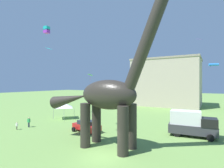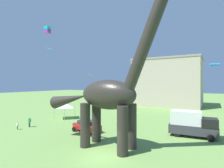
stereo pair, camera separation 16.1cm
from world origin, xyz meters
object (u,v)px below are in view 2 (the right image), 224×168
Objects in this scene: parked_box_truck at (192,124)px; kite_high_right at (214,65)px; festival_canopy_tent at (65,105)px; dinosaur_sculpture at (107,95)px; person_far_spectator at (17,125)px; kite_drifting at (50,49)px; kite_trailing at (47,30)px; kite_mid_center at (90,75)px; person_near_flyer at (29,121)px; parked_sedan_left at (87,126)px; kite_mid_left at (200,39)px.

parked_box_truck is 17.70m from kite_high_right.
parked_box_truck is 22.23m from festival_canopy_tent.
dinosaur_sculpture is 14.21× the size of person_far_spectator.
festival_canopy_tent is 3.51× the size of kite_drifting.
kite_mid_center is at bearing -15.04° from kite_trailing.
parked_box_truck is at bearing -99.09° from kite_high_right.
parked_box_truck is 22.10m from kite_drifting.
kite_high_right is 30.16m from kite_drifting.
dinosaur_sculpture reaches higher than kite_high_right.
person_near_flyer is at bearing -54.60° from kite_trailing.
kite_trailing is at bearing 137.90° from dinosaur_sculpture.
kite_trailing is (-15.08, 5.90, 17.12)m from parked_sedan_left.
festival_canopy_tent is at bearing 160.35° from kite_mid_center.
kite_mid_center is (-0.94, 2.10, 7.19)m from parked_sedan_left.
parked_sedan_left is 3.18× the size of kite_trailing.
person_far_spectator is at bearing -144.24° from kite_drifting.
kite_mid_center is (8.24, 4.51, 7.07)m from person_near_flyer.
kite_drifting is at bearing 9.90° from person_near_flyer.
parked_box_truck is at bearing 11.12° from kite_mid_center.
kite_trailing is at bearing 121.17° from person_near_flyer.
parked_box_truck is at bearing 32.96° from parked_sedan_left.
parked_sedan_left is at bearing -28.62° from festival_canopy_tent.
dinosaur_sculpture is 17.06× the size of kite_drifting.
dinosaur_sculpture is 18.69× the size of kite_mid_left.
parked_sedan_left reaches higher than person_far_spectator.
kite_trailing is 13.43m from kite_drifting.
person_far_spectator is 0.34× the size of festival_canopy_tent.
parked_sedan_left is 2.50× the size of kite_high_right.
parked_box_truck is 24.02m from person_far_spectator.
parked_box_truck is at bearing 32.38° from dinosaur_sculpture.
kite_mid_center is at bearing -132.14° from kite_high_right.
kite_drifting is at bearing -142.70° from kite_mid_center.
kite_trailing is at bearing 141.60° from kite_drifting.
parked_box_truck is 1.83× the size of festival_canopy_tent.
kite_mid_center is at bearing 18.17° from person_far_spectator.
person_far_spectator is (-9.38, -4.18, -0.15)m from parked_sedan_left.
dinosaur_sculpture is at bearing -24.82° from kite_trailing.
kite_trailing is (-5.70, 10.08, 17.27)m from person_far_spectator.
parked_sedan_left is at bearing 10.48° from person_near_flyer.
kite_drifting reaches higher than person_far_spectator.
parked_sedan_left is at bearing 15.06° from kite_drifting.
kite_mid_center is at bearing 121.41° from dinosaur_sculpture.
parked_box_truck reaches higher than person_near_flyer.
kite_mid_left is (22.70, 11.27, 12.16)m from person_near_flyer.
kite_mid_center reaches higher than festival_canopy_tent.
kite_trailing is at bearing 172.08° from festival_canopy_tent.
kite_mid_left is at bearing 9.34° from festival_canopy_tent.
parked_sedan_left is 10.78m from festival_canopy_tent.
dinosaur_sculpture is 2.66× the size of parked_box_truck.
kite_high_right is at bearing 24.98° from kite_trailing.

